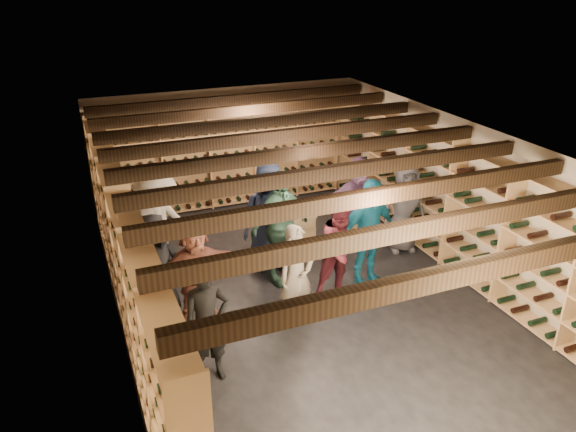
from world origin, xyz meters
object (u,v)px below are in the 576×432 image
(person_7, at_px, (296,276))
(crate_stack_left, at_px, (299,230))
(person_0, at_px, (156,267))
(person_11, at_px, (358,200))
(person_5, at_px, (196,270))
(person_6, at_px, (269,216))
(person_4, at_px, (368,234))
(person_9, at_px, (158,226))
(crate_loose, at_px, (366,230))
(person_8, at_px, (341,249))
(person_12, at_px, (404,207))
(crate_stack_right, at_px, (280,234))
(person_1, at_px, (207,324))
(person_10, at_px, (280,228))

(person_7, bearing_deg, crate_stack_left, 57.96)
(crate_stack_left, height_order, person_0, person_0)
(person_7, xyz_separation_m, person_11, (2.01, 1.93, 0.06))
(person_5, height_order, person_6, person_6)
(person_7, bearing_deg, person_11, 36.00)
(person_5, bearing_deg, person_4, -8.60)
(person_4, bearing_deg, crate_stack_left, 101.59)
(person_9, bearing_deg, person_11, -23.56)
(crate_loose, height_order, person_7, person_7)
(person_5, bearing_deg, person_8, -13.59)
(crate_loose, bearing_deg, crate_stack_left, -172.99)
(person_12, bearing_deg, person_8, -141.44)
(person_8, distance_m, person_9, 2.84)
(crate_stack_right, distance_m, crate_loose, 1.70)
(person_1, distance_m, person_6, 2.91)
(person_0, xyz_separation_m, person_12, (4.31, 0.46, 0.01))
(person_4, bearing_deg, person_9, 144.77)
(person_1, bearing_deg, person_10, 41.58)
(person_0, distance_m, person_8, 2.66)
(crate_stack_right, xyz_separation_m, person_8, (0.25, -1.83, 0.54))
(crate_stack_left, height_order, person_5, person_5)
(crate_loose, relative_size, person_8, 0.31)
(person_1, height_order, person_10, person_10)
(person_0, distance_m, person_4, 3.16)
(person_0, xyz_separation_m, person_10, (1.95, 0.26, 0.14))
(person_5, xyz_separation_m, person_12, (3.80, 0.66, 0.06))
(person_0, relative_size, person_12, 0.98)
(crate_stack_left, bearing_deg, person_10, -129.76)
(person_9, relative_size, person_10, 0.98)
(person_11, bearing_deg, crate_stack_left, -178.11)
(crate_stack_left, bearing_deg, person_5, -149.18)
(crate_stack_right, relative_size, crate_loose, 1.18)
(person_5, distance_m, person_10, 1.52)
(person_5, distance_m, person_12, 3.86)
(person_6, distance_m, person_9, 1.75)
(crate_loose, relative_size, person_5, 0.34)
(person_0, distance_m, person_1, 1.60)
(person_8, xyz_separation_m, person_9, (-2.38, 1.54, 0.11))
(crate_stack_left, bearing_deg, person_12, -18.86)
(crate_loose, bearing_deg, person_0, -163.19)
(crate_loose, distance_m, person_8, 2.35)
(person_1, distance_m, person_12, 4.49)
(crate_stack_left, distance_m, person_7, 2.14)
(crate_stack_right, bearing_deg, crate_loose, -3.58)
(person_5, bearing_deg, person_11, 15.57)
(crate_loose, xyz_separation_m, person_7, (-2.31, -2.11, 0.66))
(crate_stack_left, bearing_deg, person_0, -158.10)
(person_11, relative_size, person_12, 1.00)
(crate_stack_left, xyz_separation_m, person_6, (-0.63, -0.23, 0.47))
(person_5, relative_size, person_8, 0.92)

